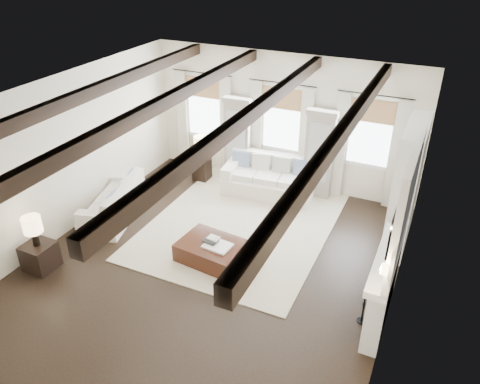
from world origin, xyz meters
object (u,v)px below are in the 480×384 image
at_px(ottoman, 217,253).
at_px(side_table_back, 202,169).
at_px(sofa_back, 269,179).
at_px(side_table_front, 40,256).
at_px(sofa_left, 116,204).

distance_m(ottoman, side_table_back, 3.42).
xyz_separation_m(sofa_back, side_table_front, (-2.78, -4.46, -0.10)).
height_order(ottoman, side_table_front, side_table_front).
xyz_separation_m(sofa_back, sofa_left, (-2.63, -2.44, -0.04)).
distance_m(sofa_back, side_table_back, 1.80).
bearing_deg(side_table_front, sofa_left, 85.48).
height_order(sofa_back, sofa_left, sofa_back).
distance_m(sofa_back, sofa_left, 3.58).
distance_m(sofa_left, side_table_front, 2.03).
relative_size(sofa_left, ottoman, 1.42).
bearing_deg(side_table_back, sofa_back, 2.14).
bearing_deg(side_table_front, ottoman, 28.19).
xyz_separation_m(side_table_front, side_table_back, (0.99, 4.39, 0.02)).
xyz_separation_m(sofa_back, side_table_back, (-1.80, -0.07, -0.08)).
bearing_deg(sofa_back, ottoman, -88.15).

